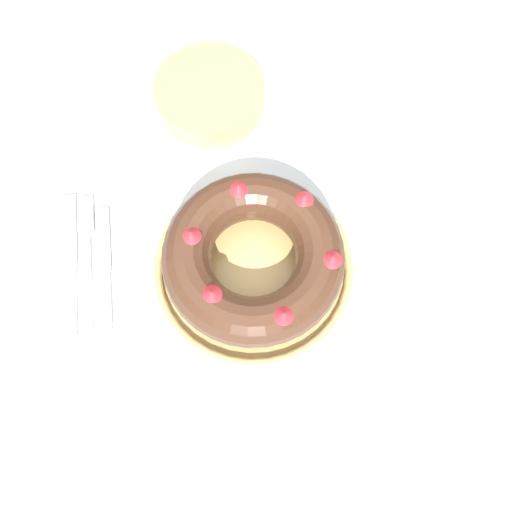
# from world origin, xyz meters

# --- Properties ---
(ground_plane) EXTENTS (8.00, 8.00, 0.00)m
(ground_plane) POSITION_xyz_m (0.00, 0.00, 0.00)
(ground_plane) COLOR brown
(dining_table) EXTENTS (1.14, 1.27, 0.73)m
(dining_table) POSITION_xyz_m (0.00, 0.00, 0.65)
(dining_table) COLOR silver
(dining_table) RESTS_ON ground_plane
(serving_dish) EXTENTS (0.29, 0.29, 0.02)m
(serving_dish) POSITION_xyz_m (0.00, 0.03, 0.74)
(serving_dish) COLOR tan
(serving_dish) RESTS_ON dining_table
(bundt_cake) EXTENTS (0.25, 0.25, 0.08)m
(bundt_cake) POSITION_xyz_m (0.00, 0.03, 0.79)
(bundt_cake) COLOR #4C2D1E
(bundt_cake) RESTS_ON serving_dish
(fork) EXTENTS (0.02, 0.21, 0.01)m
(fork) POSITION_xyz_m (-0.24, 0.09, 0.73)
(fork) COLOR white
(fork) RESTS_ON dining_table
(serving_knife) EXTENTS (0.02, 0.22, 0.01)m
(serving_knife) POSITION_xyz_m (-0.26, 0.06, 0.73)
(serving_knife) COLOR white
(serving_knife) RESTS_ON dining_table
(cake_knife) EXTENTS (0.02, 0.19, 0.01)m
(cake_knife) POSITION_xyz_m (-0.22, 0.05, 0.73)
(cake_knife) COLOR white
(cake_knife) RESTS_ON dining_table
(side_bowl) EXTENTS (0.18, 0.18, 0.05)m
(side_bowl) POSITION_xyz_m (-0.03, 0.33, 0.75)
(side_bowl) COLOR tan
(side_bowl) RESTS_ON dining_table
(napkin) EXTENTS (0.21, 0.17, 0.00)m
(napkin) POSITION_xyz_m (0.27, 0.02, 0.73)
(napkin) COLOR beige
(napkin) RESTS_ON dining_table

